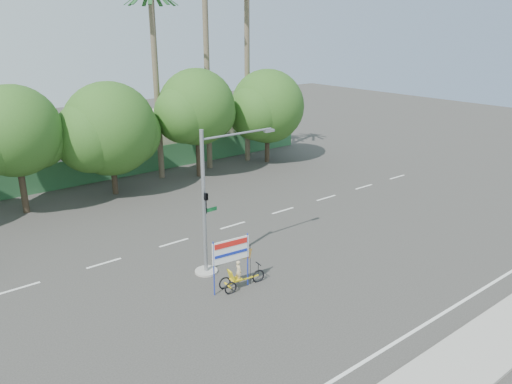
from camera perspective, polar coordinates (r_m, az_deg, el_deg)
ground at (r=23.16m, az=5.14°, el=-10.91°), size 120.00×120.00×0.00m
sidewalk_near at (r=19.37m, az=21.47°, el=-18.65°), size 50.00×2.40×0.12m
fence at (r=39.97m, az=-16.55°, el=2.74°), size 38.00×0.08×2.00m
building_right at (r=47.06m, az=-9.76°, el=6.56°), size 14.00×8.00×3.60m
tree_left at (r=33.78m, az=-25.94°, el=5.93°), size 6.66×5.60×8.07m
tree_center at (r=35.63m, az=-16.43°, el=6.64°), size 7.62×6.40×7.85m
tree_right at (r=38.62m, az=-6.83°, el=9.30°), size 6.90×5.80×8.36m
tree_far_right at (r=42.77m, az=1.27°, el=9.51°), size 7.38×6.20×7.94m
palm_tall at (r=40.51m, az=-5.74°, el=17.19°), size 3.73×3.79×17.45m
palm_mid at (r=42.86m, az=-1.03°, el=15.92°), size 3.73×3.79×15.45m
palm_short at (r=38.31m, az=-11.49°, el=14.45°), size 3.73×3.79×14.45m
traffic_signal at (r=23.50m, az=-5.29°, el=-2.59°), size 4.72×1.10×7.00m
trike_billboard at (r=22.59m, az=-2.29°, el=-8.62°), size 2.65×0.74×2.62m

